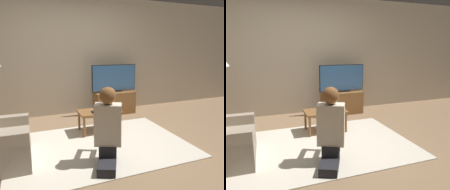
{
  "view_description": "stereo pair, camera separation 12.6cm",
  "coord_description": "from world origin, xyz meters",
  "views": [
    {
      "loc": [
        -0.98,
        -2.97,
        1.48
      ],
      "look_at": [
        0.4,
        0.51,
        0.67
      ],
      "focal_mm": 35.0,
      "sensor_mm": 36.0,
      "label": 1
    },
    {
      "loc": [
        -0.87,
        -3.02,
        1.48
      ],
      "look_at": [
        0.4,
        0.51,
        0.67
      ],
      "focal_mm": 35.0,
      "sensor_mm": 36.0,
      "label": 2
    }
  ],
  "objects": [
    {
      "name": "ground_plane",
      "position": [
        0.0,
        0.0,
        0.0
      ],
      "size": [
        10.0,
        10.0,
        0.0
      ],
      "primitive_type": "plane",
      "color": "#896B4C"
    },
    {
      "name": "wall_back",
      "position": [
        0.0,
        1.93,
        1.3
      ],
      "size": [
        10.0,
        0.06,
        2.6
      ],
      "color": "tan",
      "rests_on": "ground_plane"
    },
    {
      "name": "rug",
      "position": [
        0.0,
        0.0,
        0.01
      ],
      "size": [
        2.66,
        1.84,
        0.02
      ],
      "color": "beige",
      "rests_on": "ground_plane"
    },
    {
      "name": "tv_stand",
      "position": [
        0.87,
        1.53,
        0.25
      ],
      "size": [
        0.91,
        0.4,
        0.5
      ],
      "color": "brown",
      "rests_on": "ground_plane"
    },
    {
      "name": "tv",
      "position": [
        0.87,
        1.54,
        0.81
      ],
      "size": [
        1.04,
        0.08,
        0.62
      ],
      "color": "black",
      "rests_on": "tv_stand"
    },
    {
      "name": "coffee_table",
      "position": [
        0.18,
        0.57,
        0.34
      ],
      "size": [
        0.73,
        0.44,
        0.39
      ],
      "color": "brown",
      "rests_on": "ground_plane"
    },
    {
      "name": "person_kneeling",
      "position": [
        -0.07,
        -0.53,
        0.52
      ],
      "size": [
        0.55,
        0.82,
        1.0
      ],
      "rotation": [
        0.0,
        0.0,
        2.72
      ],
      "color": "#232328",
      "rests_on": "rug"
    },
    {
      "name": "picture_frame",
      "position": [
        0.33,
        0.66,
        0.47
      ],
      "size": [
        0.11,
        0.01,
        0.15
      ],
      "color": "brown",
      "rests_on": "coffee_table"
    },
    {
      "name": "remote",
      "position": [
        0.05,
        0.48,
        0.4
      ],
      "size": [
        0.04,
        0.15,
        0.02
      ],
      "color": "black",
      "rests_on": "coffee_table"
    }
  ]
}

